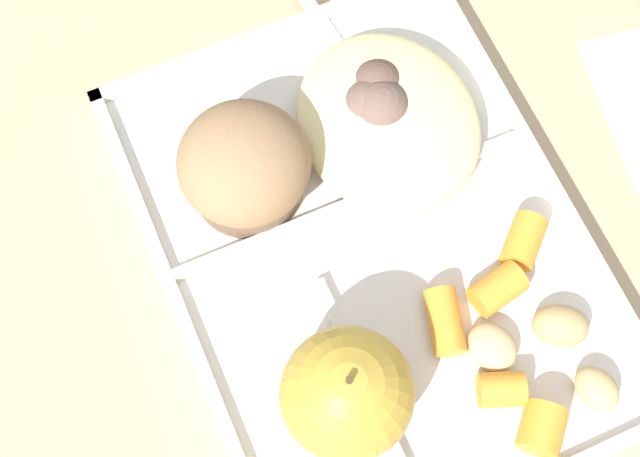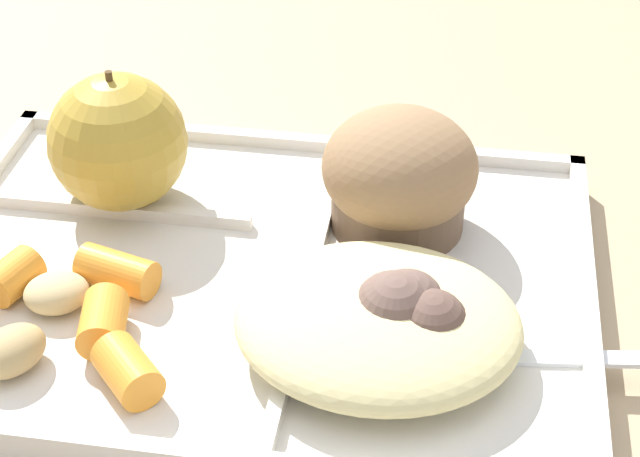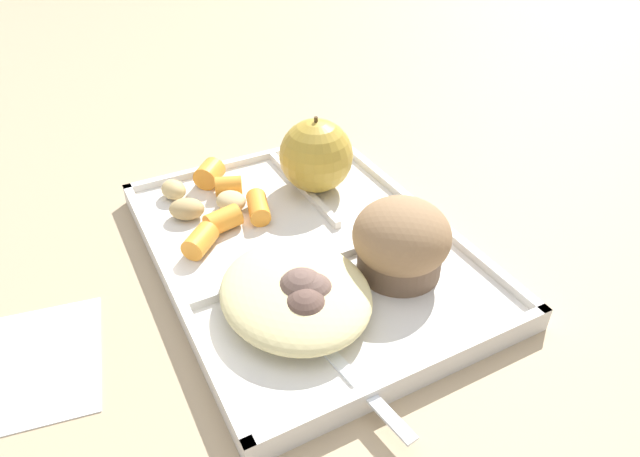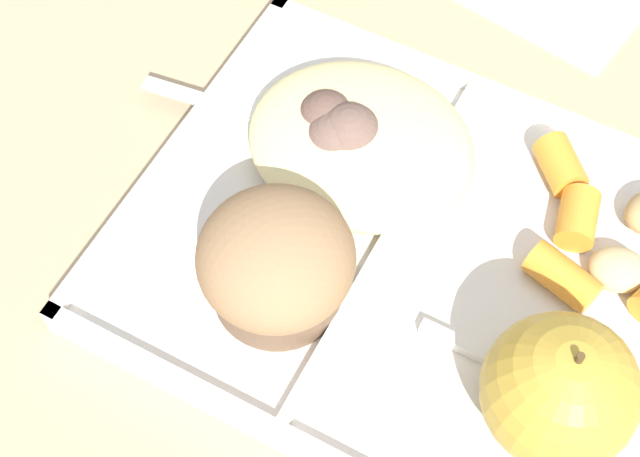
{
  "view_description": "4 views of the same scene",
  "coord_description": "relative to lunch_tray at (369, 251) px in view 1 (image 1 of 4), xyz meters",
  "views": [
    {
      "loc": [
        -0.15,
        0.1,
        0.53
      ],
      "look_at": [
        0.02,
        0.03,
        0.03
      ],
      "focal_mm": 51.34,
      "sensor_mm": 36.0,
      "label": 1
    },
    {
      "loc": [
        0.09,
        -0.38,
        0.33
      ],
      "look_at": [
        0.03,
        0.01,
        0.03
      ],
      "focal_mm": 57.78,
      "sensor_mm": 36.0,
      "label": 2
    },
    {
      "loc": [
        0.35,
        -0.17,
        0.31
      ],
      "look_at": [
        0.0,
        0.01,
        0.03
      ],
      "focal_mm": 31.31,
      "sensor_mm": 36.0,
      "label": 3
    },
    {
      "loc": [
        -0.06,
        0.24,
        0.46
      ],
      "look_at": [
        0.05,
        0.03,
        0.06
      ],
      "focal_mm": 53.68,
      "sensor_mm": 36.0,
      "label": 4
    }
  ],
  "objects": [
    {
      "name": "meatball_side",
      "position": [
        0.09,
        -0.04,
        0.02
      ],
      "size": [
        0.03,
        0.03,
        0.03
      ],
      "primitive_type": "sphere",
      "color": "brown",
      "rests_on": "lunch_tray"
    },
    {
      "name": "potato_chunk_corner",
      "position": [
        -0.08,
        -0.04,
        0.01
      ],
      "size": [
        0.04,
        0.03,
        0.02
      ],
      "primitive_type": "ellipsoid",
      "rotation": [
        0.0,
        0.0,
        5.05
      ],
      "color": "tan",
      "rests_on": "lunch_tray"
    },
    {
      "name": "carrot_slice_near_corner",
      "position": [
        -0.06,
        -0.02,
        0.02
      ],
      "size": [
        0.04,
        0.03,
        0.02
      ],
      "primitive_type": "cylinder",
      "rotation": [
        0.0,
        1.57,
        2.87
      ],
      "color": "orange",
      "rests_on": "lunch_tray"
    },
    {
      "name": "carrot_slice_small",
      "position": [
        -0.06,
        -0.06,
        0.02
      ],
      "size": [
        0.03,
        0.03,
        0.02
      ],
      "primitive_type": "cylinder",
      "rotation": [
        0.0,
        1.57,
        1.77
      ],
      "color": "orange",
      "rests_on": "lunch_tray"
    },
    {
      "name": "egg_noodle_pile",
      "position": [
        0.07,
        -0.04,
        0.02
      ],
      "size": [
        0.13,
        0.11,
        0.03
      ],
      "primitive_type": "ellipsoid",
      "color": "beige",
      "rests_on": "lunch_tray"
    },
    {
      "name": "ground",
      "position": [
        0.0,
        -0.0,
        -0.01
      ],
      "size": [
        6.0,
        6.0,
        0.0
      ],
      "primitive_type": "plane",
      "color": "tan"
    },
    {
      "name": "bran_muffin",
      "position": [
        0.07,
        0.05,
        0.04
      ],
      "size": [
        0.08,
        0.08,
        0.06
      ],
      "color": "brown",
      "rests_on": "lunch_tray"
    },
    {
      "name": "carrot_slice_center",
      "position": [
        -0.14,
        -0.04,
        0.02
      ],
      "size": [
        0.04,
        0.04,
        0.02
      ],
      "primitive_type": "cylinder",
      "rotation": [
        0.0,
        1.57,
        5.54
      ],
      "color": "orange",
      "rests_on": "lunch_tray"
    },
    {
      "name": "potato_chunk_large",
      "position": [
        -0.13,
        -0.08,
        0.01
      ],
      "size": [
        0.03,
        0.03,
        0.02
      ],
      "primitive_type": "ellipsoid",
      "rotation": [
        0.0,
        0.0,
        0.29
      ],
      "color": "tan",
      "rests_on": "lunch_tray"
    },
    {
      "name": "meatball_front",
      "position": [
        0.08,
        -0.03,
        0.02
      ],
      "size": [
        0.04,
        0.04,
        0.04
      ],
      "primitive_type": "sphere",
      "color": "brown",
      "rests_on": "lunch_tray"
    },
    {
      "name": "meatball_back",
      "position": [
        0.07,
        -0.04,
        0.03
      ],
      "size": [
        0.04,
        0.04,
        0.04
      ],
      "primitive_type": "sphere",
      "color": "brown",
      "rests_on": "lunch_tray"
    },
    {
      "name": "carrot_slice_diagonal",
      "position": [
        -0.04,
        -0.08,
        0.02
      ],
      "size": [
        0.04,
        0.04,
        0.02
      ],
      "primitive_type": "cylinder",
      "rotation": [
        0.0,
        1.57,
        2.33
      ],
      "color": "orange",
      "rests_on": "lunch_tray"
    },
    {
      "name": "carrot_slice_edge",
      "position": [
        -0.11,
        -0.03,
        0.02
      ],
      "size": [
        0.03,
        0.03,
        0.02
      ],
      "primitive_type": "cylinder",
      "rotation": [
        0.0,
        1.57,
        1.21
      ],
      "color": "orange",
      "rests_on": "lunch_tray"
    },
    {
      "name": "lunch_tray",
      "position": [
        0.0,
        0.0,
        0.0
      ],
      "size": [
        0.33,
        0.24,
        0.02
      ],
      "color": "silver",
      "rests_on": "ground"
    },
    {
      "name": "green_apple",
      "position": [
        -0.08,
        0.05,
        0.04
      ],
      "size": [
        0.07,
        0.07,
        0.08
      ],
      "color": "#B79333",
      "rests_on": "lunch_tray"
    },
    {
      "name": "plastic_fork",
      "position": [
        0.12,
        -0.04,
        0.01
      ],
      "size": [
        0.15,
        0.03,
        0.0
      ],
      "color": "white",
      "rests_on": "lunch_tray"
    },
    {
      "name": "potato_chunk_golden",
      "position": [
        -0.09,
        -0.08,
        0.02
      ],
      "size": [
        0.04,
        0.04,
        0.02
      ],
      "primitive_type": "ellipsoid",
      "rotation": [
        0.0,
        0.0,
        1.07
      ],
      "color": "tan",
      "rests_on": "lunch_tray"
    }
  ]
}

